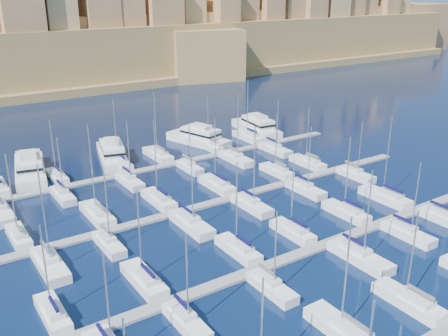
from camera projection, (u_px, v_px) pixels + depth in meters
ground at (268, 218)px, 83.06m from camera, size 600.00×600.00×0.00m
pontoon_mid_near at (318, 247)px, 73.62m from camera, size 84.00×2.00×0.40m
pontoon_mid_far at (234, 197)px, 90.80m from camera, size 84.00×2.00×0.40m
pontoon_far at (176, 163)px, 107.98m from camera, size 84.00×2.00×0.40m
sailboat_2 at (345, 331)px, 54.89m from camera, size 3.01×10.03×14.78m
sailboat_3 at (410, 301)px, 60.09m from camera, size 2.76×9.19×12.89m
sailboat_12 at (53, 314)px, 57.88m from camera, size 2.43×8.10×12.24m
sailboat_13 at (144, 280)px, 64.49m from camera, size 2.78×9.27×13.59m
sailboat_14 at (238, 249)px, 71.91m from camera, size 2.60×8.67×14.21m
sailboat_15 at (293, 231)px, 77.14m from camera, size 2.52×8.41×12.21m
sailboat_16 at (346, 212)px, 83.63m from camera, size 2.70×9.00×14.05m
sailboat_17 at (386, 197)px, 89.50m from camera, size 3.01×10.04×15.63m
sailboat_19 at (186, 321)px, 56.61m from camera, size 2.36×7.87×12.31m
sailboat_20 at (271, 287)px, 63.00m from camera, size 2.38×7.92×11.77m
sailboat_21 at (360, 256)px, 69.97m from camera, size 3.01×10.05×14.19m
sailboat_22 at (408, 233)px, 76.50m from camera, size 2.58×8.60×12.69m
sailboat_23 at (445, 219)px, 81.31m from camera, size 2.62×8.73×14.66m
sailboat_24 at (19, 236)px, 75.63m from camera, size 2.44×8.14×14.03m
sailboat_25 at (97, 214)px, 82.89m from camera, size 2.96×9.88×16.26m
sailboat_26 at (159, 199)px, 88.53m from camera, size 2.79×9.32×15.49m
sailboat_27 at (217, 185)px, 95.02m from camera, size 2.85×9.51×13.90m
sailboat_28 at (277, 171)px, 102.02m from camera, size 2.53×8.43×13.20m
sailboat_29 at (308, 163)px, 106.85m from camera, size 2.72×9.05×13.10m
sailboat_30 at (50, 264)px, 68.02m from camera, size 3.00×9.99×15.83m
sailboat_31 at (109, 244)px, 73.44m from camera, size 2.39×7.96×12.72m
sailboat_32 at (191, 224)px, 79.57m from camera, size 3.02×10.05×14.06m
sailboat_33 at (251, 205)px, 86.34m from camera, size 2.74×9.12×15.30m
sailboat_34 at (305, 189)px, 93.07m from camera, size 2.63×8.76×13.13m
sailboat_35 at (355, 174)px, 100.23m from camera, size 2.56×8.52×12.00m
sailboat_37 at (57, 176)px, 99.24m from camera, size 2.51×8.37×12.55m
sailboat_38 at (119, 163)px, 106.61m from camera, size 2.87×9.56×14.66m
sailboat_39 at (158, 155)px, 111.67m from camera, size 2.99×9.97×15.13m
sailboat_40 at (209, 146)px, 117.96m from camera, size 2.55×8.51×13.17m
sailboat_41 at (249, 137)px, 124.74m from camera, size 2.99×9.96×15.32m
sailboat_42 at (0, 212)px, 83.76m from camera, size 3.19×10.63×15.27m
sailboat_43 at (63, 195)px, 90.36m from camera, size 2.49×8.30×12.10m
sailboat_44 at (130, 181)px, 96.87m from camera, size 2.64×8.81×13.32m
sailboat_45 at (189, 167)px, 104.31m from camera, size 2.38×7.95×10.66m
sailboat_46 at (236, 158)px, 109.33m from camera, size 2.98×9.95×15.48m
sailboat_47 at (275, 149)px, 115.43m from camera, size 2.80×9.34×12.64m
motor_yacht_a at (30, 167)px, 101.12m from camera, size 9.28×19.42×5.25m
motor_yacht_b at (112, 153)px, 109.67m from camera, size 9.51×18.14×5.25m
motor_yacht_c at (199, 137)px, 121.16m from camera, size 9.95×17.82×5.25m
motor_yacht_d at (257, 126)px, 130.47m from camera, size 7.07×17.91×5.25m
fortified_city at (27, 43)px, 199.09m from camera, size 460.00×108.95×59.52m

